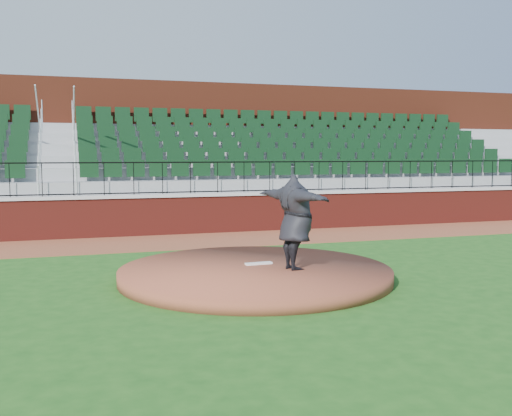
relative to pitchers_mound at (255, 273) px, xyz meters
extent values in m
plane|color=#1D4E16|center=(0.60, 0.31, -0.12)|extent=(90.00, 90.00, 0.00)
cube|color=brown|center=(0.60, 5.71, -0.12)|extent=(34.00, 3.20, 0.01)
cube|color=maroon|center=(0.60, 7.31, 0.47)|extent=(34.00, 0.35, 1.20)
cube|color=#B7B7B7|center=(0.60, 7.31, 1.12)|extent=(34.00, 0.45, 0.10)
cube|color=maroon|center=(0.60, 12.84, 2.62)|extent=(34.00, 0.50, 5.50)
cylinder|color=brown|center=(0.00, 0.00, 0.00)|extent=(5.56, 5.56, 0.25)
cube|color=white|center=(0.18, 0.31, 0.14)|extent=(0.58, 0.18, 0.04)
imported|color=black|center=(0.70, -0.43, 1.08)|extent=(1.12, 2.43, 1.91)
camera|label=1|loc=(-3.64, -11.41, 2.46)|focal=41.55mm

